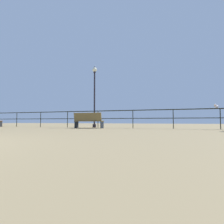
{
  "coord_description": "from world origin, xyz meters",
  "views": [
    {
      "loc": [
        4.54,
        -1.08,
        0.43
      ],
      "look_at": [
        1.13,
        8.71,
        0.97
      ],
      "focal_mm": 27.81,
      "sensor_mm": 36.0,
      "label": 1
    }
  ],
  "objects": [
    {
      "name": "pier_railing",
      "position": [
        0.0,
        9.21,
        0.82
      ],
      "size": [
        22.99,
        0.05,
        1.1
      ],
      "color": "black",
      "rests_on": "ground_plane"
    },
    {
      "name": "bench_near_left",
      "position": [
        -0.26,
        8.34,
        0.51
      ],
      "size": [
        1.8,
        0.69,
        0.93
      ],
      "color": "brown",
      "rests_on": "ground_plane"
    },
    {
      "name": "lamppost_center",
      "position": [
        -0.36,
        9.43,
        2.37
      ],
      "size": [
        0.29,
        0.29,
        4.15
      ],
      "color": "black",
      "rests_on": "ground_plane"
    },
    {
      "name": "seagull_on_rail",
      "position": [
        6.71,
        9.19,
        1.2
      ],
      "size": [
        0.31,
        0.39,
        0.21
      ],
      "color": "silver",
      "rests_on": "pier_railing"
    }
  ]
}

